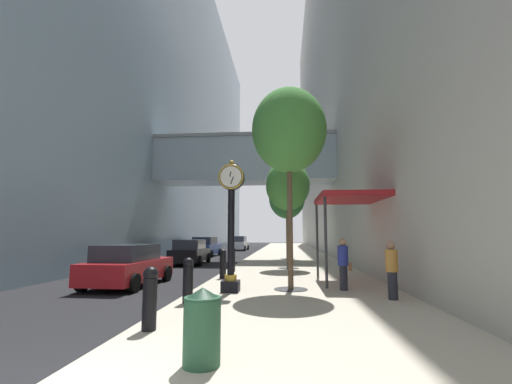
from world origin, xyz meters
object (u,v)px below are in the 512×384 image
object	(u,v)px
street_tree_near	(289,131)
pedestrian_by_clock	(392,269)
trash_bin	(202,325)
pedestrian_walking	(343,263)
street_tree_mid_far	(287,198)
car_white_mid	(239,243)
car_blue_near	(205,247)
bollard_fourth	(223,263)
car_black_far	(190,252)
bollard_nearest	(150,297)
car_red_trailing	(128,266)
bollard_second	(188,279)
street_tree_mid_near	(288,186)
street_clock	(231,218)
bollard_fifth	(232,259)

from	to	relation	value
street_tree_near	pedestrian_by_clock	world-z (taller)	street_tree_near
trash_bin	pedestrian_walking	world-z (taller)	pedestrian_walking
street_tree_mid_far	car_white_mid	world-z (taller)	street_tree_mid_far
car_blue_near	pedestrian_by_clock	bearing A→B (deg)	-64.06
bollard_fourth	car_blue_near	xyz separation A→B (m)	(-4.52, 16.40, 0.07)
street_tree_near	car_blue_near	world-z (taller)	street_tree_near
car_white_mid	car_black_far	xyz separation A→B (m)	(-0.56, -20.17, -0.06)
bollard_nearest	trash_bin	bearing A→B (deg)	-49.70
street_tree_mid_far	pedestrian_by_clock	world-z (taller)	street_tree_mid_far
car_blue_near	car_black_far	distance (m)	8.23
street_tree_near	street_tree_mid_far	xyz separation A→B (m)	(0.00, 14.34, -0.85)
car_black_far	car_red_trailing	distance (m)	9.78
pedestrian_walking	pedestrian_by_clock	distance (m)	1.88
bollard_second	street_tree_mid_far	bearing A→B (deg)	80.73
car_red_trailing	bollard_fourth	bearing A→B (deg)	24.85
bollard_second	car_white_mid	bearing A→B (deg)	95.28
bollard_nearest	street_tree_near	bearing A→B (deg)	61.74
bollard_fourth	street_tree_mid_near	size ratio (longest dim) A/B	0.20
bollard_fourth	car_white_mid	bearing A→B (deg)	96.24
street_clock	street_tree_mid_near	world-z (taller)	street_tree_mid_near
car_red_trailing	car_white_mid	bearing A→B (deg)	89.55
street_tree_near	car_red_trailing	xyz separation A→B (m)	(-6.09, 1.19, -4.74)
bollard_nearest	car_blue_near	world-z (taller)	car_blue_near
street_clock	bollard_fourth	distance (m)	3.86
bollard_nearest	trash_bin	distance (m)	2.18
bollard_nearest	street_tree_near	size ratio (longest dim) A/B	0.17
street_tree_mid_near	pedestrian_by_clock	world-z (taller)	street_tree_mid_near
street_tree_near	trash_bin	distance (m)	8.42
bollard_second	trash_bin	size ratio (longest dim) A/B	1.12
car_black_far	car_red_trailing	world-z (taller)	car_black_far
bollard_fifth	street_tree_mid_far	bearing A→B (deg)	72.99
street_tree_mid_near	car_red_trailing	world-z (taller)	street_tree_mid_near
bollard_fourth	street_tree_mid_near	bearing A→B (deg)	58.21
pedestrian_by_clock	bollard_nearest	bearing A→B (deg)	-147.32
pedestrian_by_clock	car_blue_near	distance (m)	23.02
pedestrian_walking	car_red_trailing	bearing A→B (deg)	171.18
bollard_fourth	street_tree_mid_near	distance (m)	6.47
bollard_fourth	bollard_fifth	world-z (taller)	same
car_blue_near	car_black_far	size ratio (longest dim) A/B	1.05
trash_bin	pedestrian_walking	bearing A→B (deg)	65.69
bollard_nearest	car_red_trailing	bearing A→B (deg)	117.93
street_tree_mid_near	pedestrian_by_clock	size ratio (longest dim) A/B	3.65
bollard_second	bollard_fourth	world-z (taller)	same
bollard_second	car_black_far	xyz separation A→B (m)	(-3.66, 13.46, 0.02)
bollard_nearest	trash_bin	xyz separation A→B (m)	(1.41, -1.66, -0.08)
pedestrian_walking	bollard_fifth	bearing A→B (deg)	129.70
street_clock	pedestrian_by_clock	bearing A→B (deg)	-11.13
pedestrian_by_clock	car_black_far	distance (m)	15.54
car_white_mid	bollard_fourth	bearing A→B (deg)	-83.76
street_tree_mid_near	street_tree_mid_far	world-z (taller)	street_tree_mid_far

